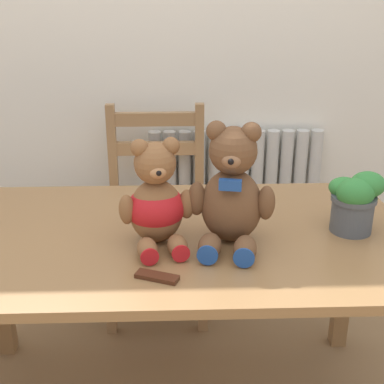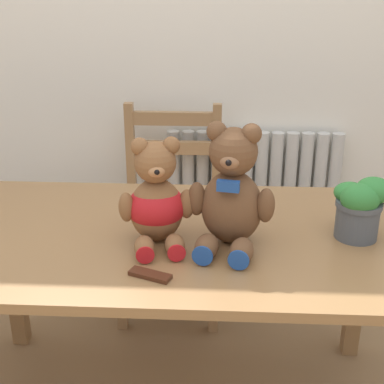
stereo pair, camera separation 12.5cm
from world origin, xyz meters
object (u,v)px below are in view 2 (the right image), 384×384
(wooden_chair_behind, at_px, (171,210))
(teddy_bear_left, at_px, (156,201))
(potted_plant, at_px, (360,206))
(teddy_bear_right, at_px, (231,194))
(chocolate_bar, at_px, (150,275))

(wooden_chair_behind, distance_m, teddy_bear_left, 0.86)
(wooden_chair_behind, xyz_separation_m, potted_plant, (0.63, -0.72, 0.35))
(teddy_bear_right, distance_m, potted_plant, 0.39)
(chocolate_bar, bearing_deg, teddy_bear_right, 43.70)
(wooden_chair_behind, distance_m, potted_plant, 1.02)
(wooden_chair_behind, bearing_deg, teddy_bear_right, 107.74)
(teddy_bear_right, height_order, potted_plant, teddy_bear_right)
(potted_plant, bearing_deg, chocolate_bar, -156.52)
(teddy_bear_left, height_order, potted_plant, teddy_bear_left)
(wooden_chair_behind, height_order, chocolate_bar, wooden_chair_behind)
(teddy_bear_right, bearing_deg, chocolate_bar, 54.39)
(teddy_bear_right, relative_size, potted_plant, 1.88)
(teddy_bear_left, distance_m, chocolate_bar, 0.24)
(potted_plant, height_order, chocolate_bar, potted_plant)
(chocolate_bar, bearing_deg, potted_plant, 23.48)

